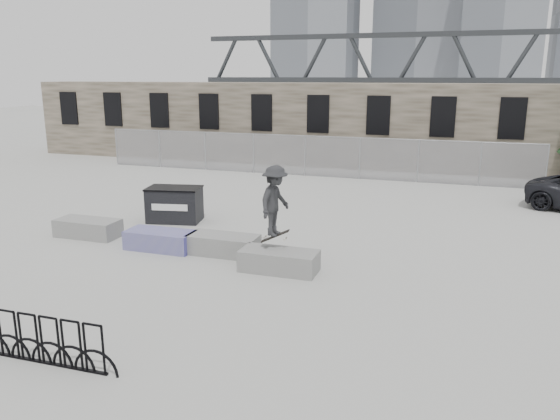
# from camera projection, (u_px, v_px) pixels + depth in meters

# --- Properties ---
(ground) EXTENTS (120.00, 120.00, 0.00)m
(ground) POSITION_uv_depth(u_px,v_px,m) (188.00, 248.00, 15.95)
(ground) COLOR #A5A5A0
(ground) RESTS_ON ground
(stone_wall) EXTENTS (36.00, 2.58, 4.50)m
(stone_wall) POSITION_uv_depth(u_px,v_px,m) (324.00, 124.00, 30.35)
(stone_wall) COLOR brown
(stone_wall) RESTS_ON ground
(chainlink_fence) EXTENTS (22.06, 0.06, 2.02)m
(chainlink_fence) POSITION_uv_depth(u_px,v_px,m) (305.00, 155.00, 27.20)
(chainlink_fence) COLOR gray
(chainlink_fence) RESTS_ON ground
(planter_far_left) EXTENTS (2.00, 0.90, 0.55)m
(planter_far_left) POSITION_uv_depth(u_px,v_px,m) (88.00, 227.00, 17.06)
(planter_far_left) COLOR gray
(planter_far_left) RESTS_ON ground
(planter_center_left) EXTENTS (2.00, 0.90, 0.55)m
(planter_center_left) POSITION_uv_depth(u_px,v_px,m) (161.00, 239.00, 15.82)
(planter_center_left) COLOR #353297
(planter_center_left) RESTS_ON ground
(planter_center_right) EXTENTS (2.00, 0.90, 0.55)m
(planter_center_right) POSITION_uv_depth(u_px,v_px,m) (223.00, 244.00, 15.40)
(planter_center_right) COLOR gray
(planter_center_right) RESTS_ON ground
(planter_offset) EXTENTS (2.00, 0.90, 0.55)m
(planter_offset) POSITION_uv_depth(u_px,v_px,m) (279.00, 260.00, 14.05)
(planter_offset) COLOR gray
(planter_offset) RESTS_ON ground
(dumpster) EXTENTS (2.00, 1.44, 1.20)m
(dumpster) POSITION_uv_depth(u_px,v_px,m) (175.00, 204.00, 18.78)
(dumpster) COLOR black
(dumpster) RESTS_ON ground
(truss_bridge) EXTENTS (70.00, 3.00, 9.80)m
(truss_bridge) POSITION_uv_depth(u_px,v_px,m) (491.00, 82.00, 62.51)
(truss_bridge) COLOR #2D3033
(truss_bridge) RESTS_ON ground
(skateboarder) EXTENTS (0.89, 1.29, 2.05)m
(skateboarder) POSITION_uv_depth(u_px,v_px,m) (275.00, 201.00, 13.98)
(skateboarder) COLOR #262729
(skateboarder) RESTS_ON ground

